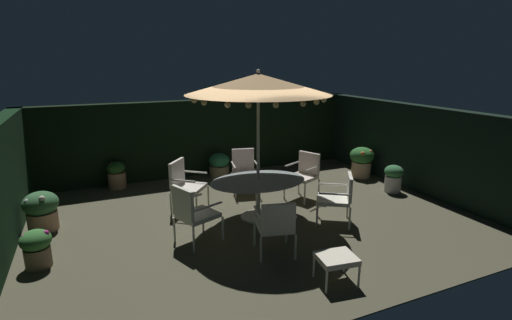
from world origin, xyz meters
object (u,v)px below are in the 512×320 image
Objects in this scene: potted_plant_left_far at (41,210)px; potted_plant_back_left at (37,247)px; patio_chair_north at (192,211)px; patio_chair_northeast at (276,223)px; patio_dining_table at (258,187)px; potted_plant_back_center at (219,165)px; potted_plant_front_corner at (362,161)px; patio_umbrella at (258,84)px; patio_chair_south at (244,169)px; ottoman_footrest at (337,259)px; potted_plant_left_near at (393,177)px; potted_plant_back_right at (117,174)px; patio_chair_southwest at (184,182)px; patio_chair_east at (339,195)px; patio_chair_southeast at (305,172)px.

potted_plant_back_left is at bearing -88.25° from potted_plant_left_far.
patio_chair_north is 1.10× the size of patio_chair_northeast.
patio_dining_table reaches higher than potted_plant_back_center.
patio_chair_north is at bearing -159.14° from potted_plant_front_corner.
potted_plant_left_far is at bearing 91.75° from potted_plant_back_left.
patio_umbrella is at bearing 21.24° from patio_chair_north.
patio_chair_south is 4.43m from potted_plant_back_left.
patio_umbrella is 3.04× the size of patio_chair_northeast.
patio_umbrella is 2.49m from patio_chair_north.
patio_chair_north is 1.03× the size of patio_chair_south.
patio_chair_northeast is at bearing -103.81° from patio_umbrella.
patio_chair_north reaches higher than patio_chair_south.
ottoman_footrest is 0.89× the size of potted_plant_left_near.
patio_chair_northeast is 3.53m from potted_plant_back_left.
potted_plant_left_near is 6.46m from potted_plant_back_right.
patio_chair_southwest is 1.62× the size of potted_plant_back_center.
patio_dining_table is 3.78m from potted_plant_back_right.
patio_chair_north is at bearing -75.42° from potted_plant_back_right.
potted_plant_left_near is at bearing 1.70° from patio_dining_table.
patio_chair_east is at bearing -33.02° from patio_umbrella.
potted_plant_back_center is at bearing 86.59° from patio_dining_table.
potted_plant_back_left is (-4.97, 0.48, -0.23)m from patio_chair_east.
ottoman_footrest is at bearing -29.34° from potted_plant_back_left.
patio_umbrella is 4.32× the size of potted_plant_back_right.
potted_plant_front_corner is (2.16, 0.74, -0.15)m from patio_chair_southeast.
patio_dining_table is at bearing 5.35° from potted_plant_back_left.
potted_plant_back_left is (-3.70, -0.35, -0.30)m from patio_dining_table.
patio_chair_southeast is 5.16m from potted_plant_left_far.
potted_plant_front_corner reaches higher than potted_plant_back_right.
potted_plant_left_near is at bearing -26.28° from potted_plant_back_right.
potted_plant_left_far is 7.30m from potted_plant_front_corner.
potted_plant_left_near is (4.65, -0.85, -0.25)m from patio_chair_southwest.
patio_chair_northeast is 0.98× the size of patio_chair_east.
potted_plant_back_right is (-2.40, 5.42, -0.01)m from ottoman_footrest.
patio_chair_south is (0.69, 2.96, 0.01)m from patio_chair_northeast.
patio_chair_northeast is 0.94× the size of patio_chair_south.
patio_chair_east is (1.27, -0.83, -2.00)m from patio_umbrella.
potted_plant_back_left reaches higher than ottoman_footrest.
patio_umbrella is 4.99× the size of ottoman_footrest.
patio_chair_east is 2.38m from potted_plant_left_near.
patio_dining_table reaches higher than ottoman_footrest.
ottoman_footrest is (1.48, -1.91, -0.23)m from patio_chair_north.
potted_plant_back_left is at bearing 174.84° from patio_chair_north.
ottoman_footrest is 0.87× the size of potted_plant_back_right.
patio_chair_southeast is 1.74× the size of potted_plant_back_left.
potted_plant_front_corner is 3.69m from potted_plant_back_center.
patio_umbrella reaches higher than potted_plant_left_far.
patio_chair_northeast is at bearing -158.55° from patio_chair_east.
patio_chair_southwest reaches higher than potted_plant_back_center.
patio_chair_southwest is 2.84m from potted_plant_back_left.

